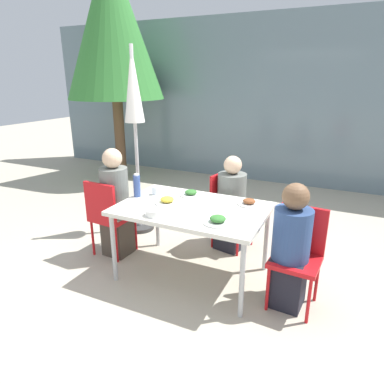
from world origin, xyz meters
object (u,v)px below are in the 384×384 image
Objects in this scene: person_left at (116,205)px; closed_umbrella at (134,105)px; tree_behind_left at (112,25)px; chair_left at (108,213)px; drinking_cup at (155,191)px; chair_far at (227,204)px; chair_right at (298,249)px; person_right at (290,249)px; bottle at (137,186)px; salad_bowl at (154,212)px; person_far at (231,206)px.

closed_umbrella is at bearing 105.92° from person_left.
person_left is 3.94m from tree_behind_left.
chair_left is 10.94× the size of drinking_cup.
chair_far is 0.90m from drinking_cup.
chair_right is 0.78× the size of person_right.
bottle is 1.50× the size of salad_bowl.
tree_behind_left is (-2.63, 3.04, 2.04)m from salad_bowl.
closed_umbrella reaches higher than drinking_cup.
salad_bowl is at bearing 17.00° from person_right.
person_right is at bearing 57.32° from chair_far.
drinking_cup is (0.45, 0.11, 0.19)m from person_left.
person_far reaches higher than chair_left.
bottle is at bearing -136.00° from drinking_cup.
chair_right is 5.24m from tree_behind_left.
chair_left is 1.32m from closed_umbrella.
salad_bowl is at bearing -3.01° from chair_far.
person_far is at bearing -33.43° from tree_behind_left.
chair_left is at bearing -159.86° from drinking_cup.
chair_far is at bearing 46.51° from drinking_cup.
salad_bowl is (0.89, -1.06, -0.83)m from closed_umbrella.
person_right is 6.91× the size of salad_bowl.
chair_far is at bearing -40.42° from person_right.
bottle is at bearing -31.91° from chair_far.
chair_far is 10.94× the size of drinking_cup.
person_left is 0.86m from salad_bowl.
chair_right and chair_far have the same top height.
bottle is at bearing 139.39° from salad_bowl.
chair_left and chair_far have the same top height.
person_left is 1.97m from chair_right.
salad_bowl is at bearing -59.83° from drinking_cup.
closed_umbrella reaches higher than person_right.
person_left is at bearing 152.05° from salad_bowl.
chair_right is 1.00× the size of chair_far.
bottle is at bearing 11.43° from chair_left.
tree_behind_left reaches higher than person_left.
person_far is at bearing -40.48° from person_right.
drinking_cup is (0.60, -0.56, -0.82)m from closed_umbrella.
salad_bowl is (-0.37, -1.06, 0.25)m from person_far.
closed_umbrella is 28.47× the size of drinking_cup.
salad_bowl is at bearing -40.61° from bottle.
person_right is (1.91, -0.13, -0.05)m from person_left.
person_right is 2.45m from closed_umbrella.
chair_far is at bearing 38.49° from person_left.
chair_left is at bearing -171.94° from bottle.
person_far is (1.11, 0.67, -0.06)m from person_left.
person_left is at bearing -77.45° from closed_umbrella.
closed_umbrella is 9.34× the size of bottle.
closed_umbrella is 2.90m from tree_behind_left.
drinking_cup is at bearing 120.17° from salad_bowl.
chair_right is at bearing -122.00° from person_right.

